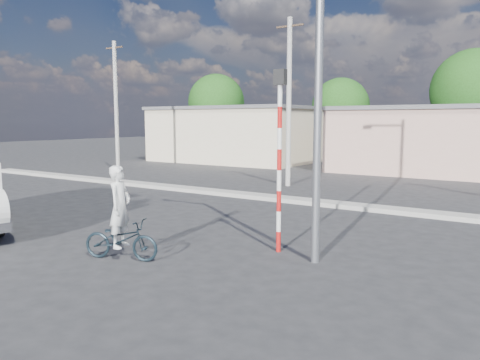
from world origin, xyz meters
The scene contains 9 objects.
ground_plane centered at (0.00, 0.00, 0.00)m, with size 120.00×120.00×0.00m, color #272629.
median centered at (0.00, 8.00, 0.08)m, with size 40.00×0.80×0.16m, color #99968E.
bicycle centered at (0.50, -1.06, 0.47)m, with size 0.63×1.81×0.95m, color black.
cyclist centered at (0.50, -1.06, 0.94)m, with size 0.68×0.45×1.87m, color silver.
traffic_pole centered at (3.20, 1.50, 2.59)m, with size 0.28×0.18×4.36m.
streetlight centered at (4.14, 1.20, 4.96)m, with size 2.34×0.22×9.00m.
building_row centered at (1.10, 22.00, 2.13)m, with size 37.80×7.30×4.44m.
tree_row centered at (-2.27, 28.62, 4.83)m, with size 34.13×7.32×8.10m.
utility_poles centered at (3.25, 12.00, 4.07)m, with size 35.40×0.24×8.00m.
Camera 1 is at (8.50, -8.29, 3.17)m, focal length 35.00 mm.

